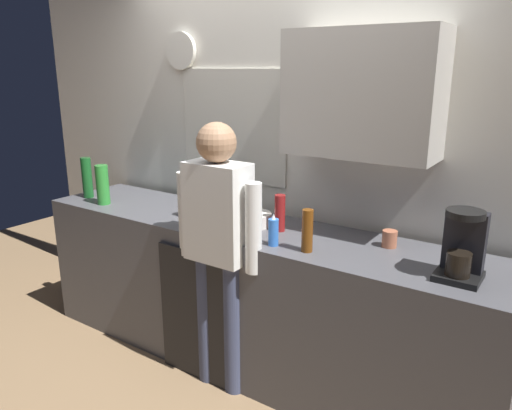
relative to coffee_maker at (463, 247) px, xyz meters
name	(u,v)px	position (x,y,z in m)	size (l,w,h in m)	color
ground_plane	(222,383)	(-1.24, -0.23, -1.08)	(8.00, 8.00, 0.00)	#8C6D4C
kitchen_counter	(249,296)	(-1.24, 0.07, -0.62)	(3.09, 0.64, 0.94)	#4C4C51
dishwasher_panel	(197,317)	(-1.40, -0.26, -0.66)	(0.56, 0.02, 0.84)	black
back_wall_assembly	(293,150)	(-1.18, 0.47, 0.28)	(4.69, 0.42, 2.60)	silver
coffee_maker	(463,247)	(0.00, 0.00, 0.00)	(0.20, 0.20, 0.33)	black
bottle_olive_oil	(225,193)	(-1.56, 0.25, -0.02)	(0.06, 0.06, 0.25)	olive
bottle_green_wine	(87,178)	(-2.63, -0.03, 0.00)	(0.07, 0.07, 0.30)	#195923
bottle_red_vinegar	(280,213)	(-1.04, 0.10, -0.04)	(0.06, 0.06, 0.22)	maroon
bottle_clear_soda	(103,185)	(-2.39, -0.09, -0.01)	(0.09, 0.09, 0.28)	#2D8C33
bottle_amber_beer	(307,231)	(-0.74, -0.11, -0.03)	(0.06, 0.06, 0.23)	brown
cup_terracotta_mug	(390,239)	(-0.41, 0.20, -0.10)	(0.08, 0.08, 0.09)	#B26647
cup_white_mug	(184,209)	(-1.72, 0.02, -0.10)	(0.08, 0.08, 0.10)	white
mixing_bowl	(254,219)	(-1.23, 0.10, -0.11)	(0.22, 0.22, 0.08)	white
dish_soap	(273,232)	(-0.94, -0.13, -0.07)	(0.06, 0.06, 0.18)	blue
storage_canister	(214,218)	(-1.36, -0.12, -0.06)	(0.14, 0.14, 0.17)	silver
person_at_sink	(219,238)	(-1.24, -0.23, -0.14)	(0.57, 0.22, 1.60)	#3F4766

